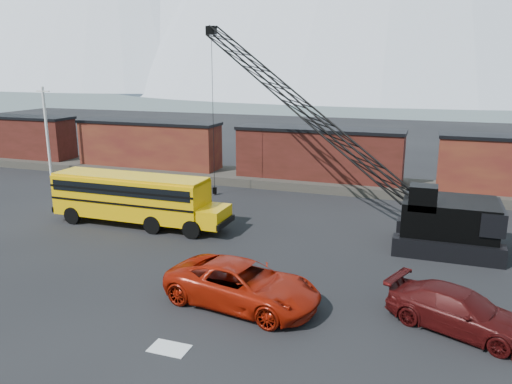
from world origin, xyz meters
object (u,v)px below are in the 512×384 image
Objects in this scene: red_pickup at (243,284)px; maroon_suv at (460,311)px; crawler_crane at (302,107)px; school_bus at (135,197)px.

maroon_suv is (8.45, 0.80, -0.12)m from red_pickup.
crawler_crane is (-9.44, 12.38, 6.41)m from maroon_suv.
red_pickup is 1.21× the size of maroon_suv.
maroon_suv is at bearing -52.66° from crawler_crane.
maroon_suv is 16.84m from crawler_crane.
red_pickup is at bearing -85.68° from crawler_crane.
red_pickup is at bearing 117.03° from maroon_suv.
maroon_suv is at bearing -20.87° from school_bus.
school_bus is at bearing 90.78° from maroon_suv.
school_bus reaches higher than maroon_suv.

